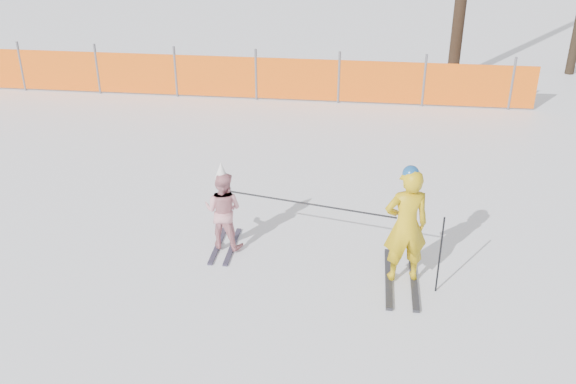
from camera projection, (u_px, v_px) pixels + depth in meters
The scene contains 5 objects.
ground at pixel (284, 272), 8.94m from camera, with size 120.00×120.00×0.00m, color white.
adult at pixel (406, 226), 8.38m from camera, with size 0.67×1.44×1.71m.
child at pixel (223, 210), 9.26m from camera, with size 0.65×1.05×1.37m.
ski_poles at pixel (350, 220), 8.59m from camera, with size 2.91×0.75×1.12m.
safety_fence at pixel (186, 75), 15.70m from camera, with size 16.60×0.06×1.25m.
Camera 1 is at (1.00, -7.44, 4.98)m, focal length 40.00 mm.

